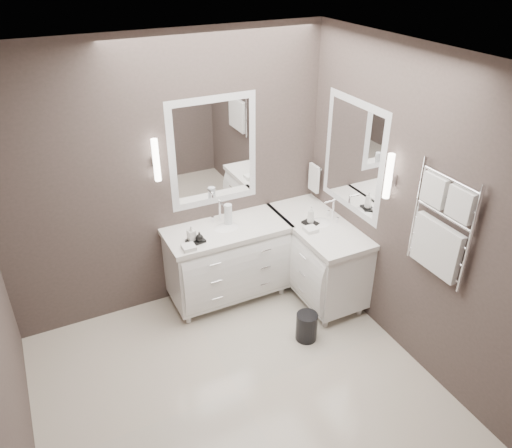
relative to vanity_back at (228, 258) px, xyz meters
name	(u,v)px	position (x,y,z in m)	size (l,w,h in m)	color
floor	(238,391)	(-0.45, -1.23, -0.49)	(3.20, 3.00, 0.01)	beige
ceiling	(230,65)	(-0.45, -1.23, 2.22)	(3.20, 3.00, 0.01)	white
wall_back	(170,179)	(-0.45, 0.28, 0.86)	(3.20, 0.01, 2.70)	#463B38
wall_front	(363,417)	(-0.45, -2.73, 0.86)	(3.20, 0.01, 2.70)	#463B38
wall_right	(409,212)	(1.15, -1.23, 0.86)	(0.01, 3.00, 2.70)	#463B38
vanity_back	(228,258)	(0.00, 0.00, 0.00)	(1.24, 0.59, 0.97)	white
vanity_right	(317,253)	(0.88, -0.33, 0.00)	(0.59, 1.24, 0.97)	white
mirror_back	(213,152)	(0.00, 0.26, 1.06)	(0.90, 0.02, 1.10)	white
mirror_right	(353,157)	(1.14, -0.43, 1.06)	(0.02, 0.90, 1.10)	white
sconce_back	(156,161)	(-0.58, 0.20, 1.11)	(0.06, 0.06, 0.40)	white
sconce_right	(389,177)	(1.08, -1.01, 1.11)	(0.06, 0.06, 0.40)	white
towel_bar_corner	(314,178)	(1.09, 0.13, 0.63)	(0.03, 0.22, 0.30)	white
towel_ladder	(440,231)	(1.10, -1.63, 0.91)	(0.06, 0.58, 0.90)	white
waste_bin	(307,327)	(0.40, -0.93, -0.34)	(0.20, 0.20, 0.29)	black
amenity_tray_back	(196,241)	(-0.37, -0.12, 0.38)	(0.16, 0.12, 0.02)	black
amenity_tray_right	(310,223)	(0.78, -0.31, 0.38)	(0.11, 0.15, 0.02)	black
water_bottle	(228,215)	(0.04, 0.04, 0.48)	(0.08, 0.08, 0.23)	silver
soap_bottle_a	(191,233)	(-0.40, -0.10, 0.46)	(0.07, 0.07, 0.15)	white
soap_bottle_b	(199,236)	(-0.34, -0.15, 0.44)	(0.07, 0.07, 0.09)	black
soap_bottle_c	(311,214)	(0.78, -0.31, 0.48)	(0.07, 0.07, 0.18)	white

